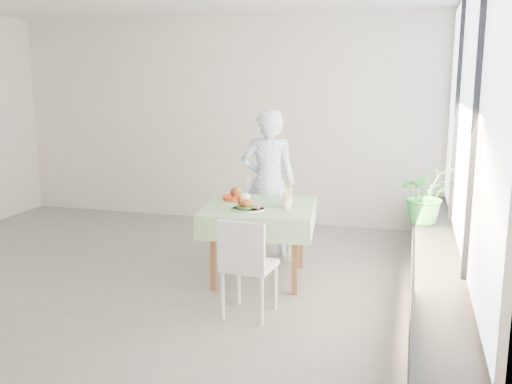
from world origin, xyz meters
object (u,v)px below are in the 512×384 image
(cafe_table, at_px, (260,234))
(chair_near, at_px, (249,285))
(diner, at_px, (269,184))
(potted_plant, at_px, (426,194))
(main_dish, at_px, (247,204))
(chair_far, at_px, (268,234))
(juice_cup_orange, at_px, (287,199))

(cafe_table, bearing_deg, chair_near, -80.58)
(diner, bearing_deg, chair_near, 86.11)
(cafe_table, height_order, potted_plant, potted_plant)
(main_dish, bearing_deg, potted_plant, 29.07)
(chair_far, bearing_deg, diner, 101.30)
(chair_near, bearing_deg, main_dish, 107.71)
(cafe_table, xyz_separation_m, main_dish, (-0.07, -0.21, 0.33))
(diner, bearing_deg, chair_far, 88.82)
(juice_cup_orange, bearing_deg, main_dish, -140.25)
(chair_far, distance_m, main_dish, 1.04)
(diner, distance_m, potted_plant, 1.66)
(chair_far, height_order, main_dish, main_dish)
(chair_near, relative_size, juice_cup_orange, 3.07)
(main_dish, xyz_separation_m, juice_cup_orange, (0.33, 0.28, 0.01))
(cafe_table, bearing_deg, juice_cup_orange, 14.27)
(cafe_table, bearing_deg, potted_plant, 24.09)
(chair_near, height_order, main_dish, main_dish)
(potted_plant, bearing_deg, juice_cup_orange, -154.09)
(main_dish, distance_m, potted_plant, 1.87)
(chair_near, distance_m, main_dish, 0.89)
(juice_cup_orange, bearing_deg, chair_near, -96.84)
(cafe_table, distance_m, main_dish, 0.40)
(cafe_table, height_order, chair_near, chair_near)
(chair_near, height_order, diner, diner)
(juice_cup_orange, bearing_deg, cafe_table, -165.73)
(diner, bearing_deg, main_dish, 79.31)
(main_dish, xyz_separation_m, potted_plant, (1.63, 0.91, 0.01))
(diner, distance_m, juice_cup_orange, 0.77)
(cafe_table, relative_size, chair_far, 1.32)
(main_dish, bearing_deg, cafe_table, 71.62)
(cafe_table, height_order, main_dish, main_dish)
(chair_near, xyz_separation_m, juice_cup_orange, (0.11, 0.95, 0.55))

